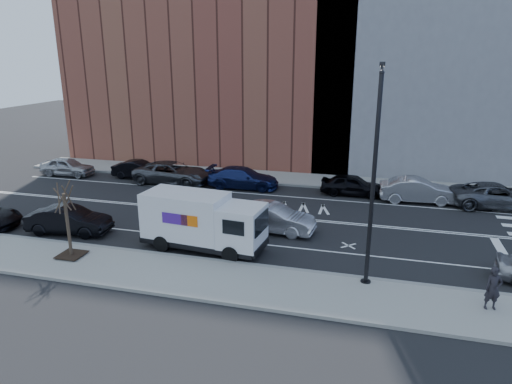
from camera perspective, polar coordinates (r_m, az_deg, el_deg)
The scene contains 21 objects.
ground at distance 28.42m, azimuth -0.21°, elevation -2.90°, with size 120.00×120.00×0.00m, color black.
sidewalk_near at distance 20.72m, azimuth -6.67°, elevation -10.68°, with size 44.00×3.60×0.15m, color gray.
sidewalk_far at distance 36.58m, azimuth 3.38°, elevation 1.74°, with size 44.00×3.60×0.15m, color gray.
curb_near at distance 22.22m, azimuth -4.96°, elevation -8.61°, with size 44.00×0.25×0.17m, color gray.
curb_far at distance 34.88m, azimuth 2.79°, elevation 1.01°, with size 44.00×0.25×0.17m, color gray.
road_markings at distance 28.42m, azimuth -0.21°, elevation -2.89°, with size 40.00×8.60×0.01m, color white, non-canonical shape.
bldg_brick at distance 44.06m, azimuth -5.26°, elevation 18.63°, with size 26.00×10.00×22.00m, color brown.
bldg_concrete at distance 41.85m, azimuth 23.25°, elevation 20.26°, with size 20.00×10.00×26.00m, color slate.
streetlight at distance 19.44m, azimuth 14.57°, elevation 2.81°, with size 0.44×4.02×9.34m.
street_tree at distance 23.78m, azimuth -22.38°, elevation -4.56°, with size 1.20×1.20×3.75m.
fedex_van at distance 23.27m, azimuth -6.75°, elevation -3.61°, with size 6.52×2.76×2.90m.
far_parked_a at distance 40.55m, azimuth -22.51°, elevation 2.95°, with size 1.77×4.39×1.50m, color #A2A2A6.
far_parked_b at distance 37.79m, azimuth -14.36°, elevation 2.72°, with size 1.51×4.32×1.42m, color black.
far_parked_c at distance 35.74m, azimuth -10.39°, elevation 2.38°, with size 2.76×5.99×1.66m, color #46484D.
far_parked_d at distance 34.00m, azimuth -1.64°, elevation 1.80°, with size 2.17×5.33×1.55m, color #172051.
far_parked_e at distance 32.93m, azimuth 11.94°, elevation 0.88°, with size 1.77×4.39×1.50m, color black.
far_parked_f at distance 32.56m, azimuth 19.54°, elevation 0.21°, with size 1.73×4.97×1.64m, color #B4B3B8.
far_parked_g at distance 33.48m, azimuth 27.93°, elevation -0.41°, with size 2.65×5.74×1.59m, color #4E5055.
driving_sedan at distance 25.65m, azimuth 2.02°, elevation -3.26°, with size 1.68×4.82×1.59m, color silver.
near_parked_rear_a at distance 27.44m, azimuth -22.35°, elevation -3.28°, with size 1.61×4.62×1.52m, color black.
pedestrian at distance 20.03m, azimuth 27.52°, elevation -10.65°, with size 0.63×0.41×1.73m, color black.
Camera 1 is at (6.97, -25.81, 9.64)m, focal length 32.00 mm.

